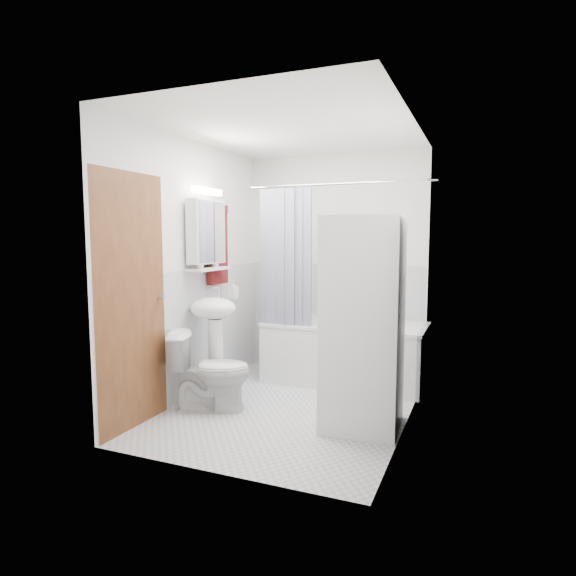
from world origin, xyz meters
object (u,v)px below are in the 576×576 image
at_px(washer_dryer, 363,323).
at_px(toilet, 210,371).
at_px(bathtub, 345,349).
at_px(sink, 214,324).

distance_m(washer_dryer, toilet, 1.40).
relative_size(bathtub, washer_dryer, 0.98).
relative_size(sink, toilet, 1.50).
height_order(sink, toilet, sink).
height_order(bathtub, toilet, toilet).
relative_size(sink, washer_dryer, 0.63).
height_order(sink, washer_dryer, washer_dryer).
bearing_deg(toilet, sink, -0.14).
bearing_deg(sink, bathtub, 44.41).
distance_m(bathtub, washer_dryer, 1.29).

